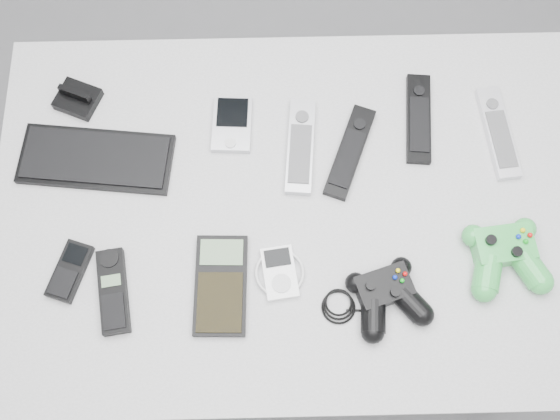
{
  "coord_description": "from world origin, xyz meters",
  "views": [
    {
      "loc": [
        0.01,
        -0.52,
        1.99
      ],
      "look_at": [
        0.02,
        -0.11,
        0.82
      ],
      "focal_mm": 42.0,
      "sensor_mm": 36.0,
      "label": 1
    }
  ],
  "objects_px": {
    "controller_green": "(506,254)",
    "remote_black_a": "(350,152)",
    "controller_black": "(387,295)",
    "remote_silver_a": "(300,146)",
    "mp3_player": "(280,273)",
    "desk": "(301,219)",
    "remote_silver_b": "(498,132)",
    "pda_keyboard": "(96,159)",
    "cordless_handset": "(113,291)",
    "pda": "(232,124)",
    "mobile_phone": "(69,271)",
    "remote_black_b": "(419,118)",
    "calculator": "(221,285)"
  },
  "relations": [
    {
      "from": "remote_silver_a",
      "to": "remote_black_a",
      "type": "relative_size",
      "value": 1.0
    },
    {
      "from": "pda",
      "to": "calculator",
      "type": "xyz_separation_m",
      "value": [
        -0.02,
        -0.33,
        -0.0
      ]
    },
    {
      "from": "pda",
      "to": "remote_black_a",
      "type": "xyz_separation_m",
      "value": [
        0.23,
        -0.07,
        0.0
      ]
    },
    {
      "from": "controller_black",
      "to": "mp3_player",
      "type": "bearing_deg",
      "value": 148.19
    },
    {
      "from": "remote_silver_a",
      "to": "mobile_phone",
      "type": "relative_size",
      "value": 1.8
    },
    {
      "from": "controller_green",
      "to": "pda_keyboard",
      "type": "bearing_deg",
      "value": 157.89
    },
    {
      "from": "mobile_phone",
      "to": "controller_green",
      "type": "distance_m",
      "value": 0.8
    },
    {
      "from": "desk",
      "to": "pda",
      "type": "distance_m",
      "value": 0.24
    },
    {
      "from": "remote_silver_a",
      "to": "calculator",
      "type": "xyz_separation_m",
      "value": [
        -0.16,
        -0.28,
        -0.0
      ]
    },
    {
      "from": "remote_black_b",
      "to": "mp3_player",
      "type": "height_order",
      "value": "same"
    },
    {
      "from": "pda_keyboard",
      "to": "cordless_handset",
      "type": "xyz_separation_m",
      "value": [
        0.05,
        -0.27,
        0.0
      ]
    },
    {
      "from": "cordless_handset",
      "to": "desk",
      "type": "bearing_deg",
      "value": 16.08
    },
    {
      "from": "remote_black_a",
      "to": "controller_black",
      "type": "height_order",
      "value": "controller_black"
    },
    {
      "from": "desk",
      "to": "mp3_player",
      "type": "bearing_deg",
      "value": -109.61
    },
    {
      "from": "mp3_player",
      "to": "remote_silver_a",
      "type": "bearing_deg",
      "value": 71.99
    },
    {
      "from": "remote_silver_a",
      "to": "cordless_handset",
      "type": "distance_m",
      "value": 0.45
    },
    {
      "from": "remote_black_a",
      "to": "controller_black",
      "type": "xyz_separation_m",
      "value": [
        0.05,
        -0.29,
        0.01
      ]
    },
    {
      "from": "pda_keyboard",
      "to": "mobile_phone",
      "type": "xyz_separation_m",
      "value": [
        -0.03,
        -0.23,
        0.0
      ]
    },
    {
      "from": "pda",
      "to": "remote_black_b",
      "type": "distance_m",
      "value": 0.38
    },
    {
      "from": "mobile_phone",
      "to": "remote_silver_b",
      "type": "bearing_deg",
      "value": 36.63
    },
    {
      "from": "pda_keyboard",
      "to": "calculator",
      "type": "distance_m",
      "value": 0.36
    },
    {
      "from": "controller_black",
      "to": "remote_silver_a",
      "type": "bearing_deg",
      "value": 97.91
    },
    {
      "from": "pda",
      "to": "remote_silver_b",
      "type": "height_order",
      "value": "remote_silver_b"
    },
    {
      "from": "mp3_player",
      "to": "controller_green",
      "type": "height_order",
      "value": "controller_green"
    },
    {
      "from": "remote_silver_a",
      "to": "mp3_player",
      "type": "relative_size",
      "value": 2.05
    },
    {
      "from": "controller_black",
      "to": "controller_green",
      "type": "relative_size",
      "value": 1.45
    },
    {
      "from": "remote_silver_b",
      "to": "pda",
      "type": "bearing_deg",
      "value": 170.94
    },
    {
      "from": "desk",
      "to": "cordless_handset",
      "type": "relative_size",
      "value": 7.66
    },
    {
      "from": "desk",
      "to": "controller_black",
      "type": "bearing_deg",
      "value": -50.98
    },
    {
      "from": "controller_black",
      "to": "desk",
      "type": "bearing_deg",
      "value": 111.32
    },
    {
      "from": "desk",
      "to": "cordless_handset",
      "type": "distance_m",
      "value": 0.39
    },
    {
      "from": "desk",
      "to": "remote_silver_b",
      "type": "distance_m",
      "value": 0.43
    },
    {
      "from": "mp3_player",
      "to": "desk",
      "type": "bearing_deg",
      "value": 62.7
    },
    {
      "from": "pda",
      "to": "remote_black_a",
      "type": "bearing_deg",
      "value": -12.72
    },
    {
      "from": "pda",
      "to": "remote_black_b",
      "type": "relative_size",
      "value": 0.61
    },
    {
      "from": "remote_silver_b",
      "to": "mobile_phone",
      "type": "relative_size",
      "value": 1.78
    },
    {
      "from": "cordless_handset",
      "to": "controller_green",
      "type": "relative_size",
      "value": 0.97
    },
    {
      "from": "calculator",
      "to": "mp3_player",
      "type": "distance_m",
      "value": 0.11
    },
    {
      "from": "remote_silver_b",
      "to": "cordless_handset",
      "type": "bearing_deg",
      "value": -163.51
    },
    {
      "from": "remote_silver_a",
      "to": "controller_black",
      "type": "height_order",
      "value": "controller_black"
    },
    {
      "from": "remote_silver_a",
      "to": "controller_black",
      "type": "bearing_deg",
      "value": -59.51
    },
    {
      "from": "cordless_handset",
      "to": "calculator",
      "type": "relative_size",
      "value": 0.84
    },
    {
      "from": "controller_green",
      "to": "remote_black_a",
      "type": "bearing_deg",
      "value": 134.6
    },
    {
      "from": "remote_black_a",
      "to": "remote_silver_a",
      "type": "bearing_deg",
      "value": -166.92
    },
    {
      "from": "desk",
      "to": "remote_silver_a",
      "type": "distance_m",
      "value": 0.15
    },
    {
      "from": "desk",
      "to": "remote_black_a",
      "type": "bearing_deg",
      "value": 48.72
    },
    {
      "from": "pda",
      "to": "remote_silver_b",
      "type": "relative_size",
      "value": 0.6
    },
    {
      "from": "remote_black_a",
      "to": "cordless_handset",
      "type": "distance_m",
      "value": 0.52
    },
    {
      "from": "remote_black_b",
      "to": "mobile_phone",
      "type": "distance_m",
      "value": 0.74
    },
    {
      "from": "remote_silver_b",
      "to": "controller_black",
      "type": "distance_m",
      "value": 0.41
    }
  ]
}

